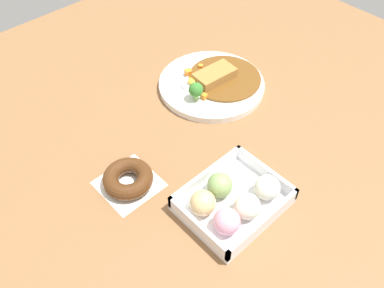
{
  "coord_description": "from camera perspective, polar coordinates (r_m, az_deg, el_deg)",
  "views": [
    {
      "loc": [
        -0.47,
        -0.42,
        0.7
      ],
      "look_at": [
        -0.06,
        0.02,
        0.03
      ],
      "focal_mm": 37.47,
      "sensor_mm": 36.0,
      "label": 1
    }
  ],
  "objects": [
    {
      "name": "chocolate_ring_donut",
      "position": [
        0.87,
        -9.09,
        -4.93
      ],
      "size": [
        0.12,
        0.12,
        0.04
      ],
      "color": "white",
      "rests_on": "ground_plane"
    },
    {
      "name": "curry_plate",
      "position": [
        1.09,
        2.93,
        8.64
      ],
      "size": [
        0.28,
        0.28,
        0.07
      ],
      "color": "white",
      "rests_on": "ground_plane"
    },
    {
      "name": "ground_plane",
      "position": [
        0.94,
        3.37,
        -0.16
      ],
      "size": [
        1.6,
        1.6,
        0.0
      ],
      "primitive_type": "plane",
      "color": "brown"
    },
    {
      "name": "donut_box",
      "position": [
        0.82,
        5.85,
        -8.09
      ],
      "size": [
        0.21,
        0.17,
        0.07
      ],
      "color": "white",
      "rests_on": "ground_plane"
    }
  ]
}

